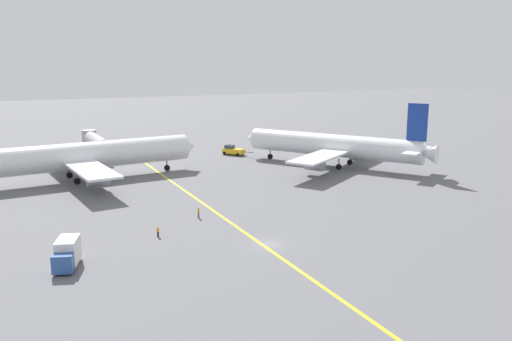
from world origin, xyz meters
TOP-DOWN VIEW (x-y plane):
  - ground_plane at (0.00, 0.00)m, footprint 600.00×600.00m
  - taxiway_stripe at (-1.09, 10.00)m, footprint 2.42×119.99m
  - airliner_at_gate_left at (-17.64, 53.04)m, footprint 50.27×43.29m
  - airliner_being_pushed at (38.48, 43.94)m, footprint 39.72×43.01m
  - pushback_tug at (22.12, 68.19)m, footprint 6.21×8.25m
  - gse_catering_truck_tall at (-26.34, 2.59)m, footprint 4.05×6.29m
  - ground_crew_ramp_agent_by_cones at (-13.24, 9.57)m, footprint 0.36×0.50m
  - ground_crew_marshaller_foreground at (-4.90, 16.10)m, footprint 0.36×0.36m
  - jet_bridge at (-11.96, 79.97)m, footprint 4.51×20.79m

SIDE VIEW (x-z plane):
  - ground_plane at x=0.00m, z-range 0.00..0.00m
  - taxiway_stripe at x=-1.09m, z-range 0.00..0.01m
  - ground_crew_ramp_agent_by_cones at x=-13.24m, z-range 0.03..1.61m
  - ground_crew_marshaller_foreground at x=-4.90m, z-range 0.04..1.76m
  - pushback_tug at x=22.12m, z-range -0.22..2.68m
  - gse_catering_truck_tall at x=-26.34m, z-range 0.01..3.51m
  - jet_bridge at x=-11.96m, z-range 1.36..7.64m
  - airliner_being_pushed at x=38.48m, z-range -3.00..12.80m
  - airliner_at_gate_left at x=-17.64m, z-range -3.38..13.57m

